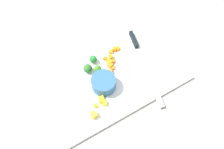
% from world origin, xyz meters
% --- Properties ---
extents(ground_plane, '(4.00, 4.00, 0.00)m').
position_xyz_m(ground_plane, '(0.00, 0.00, 0.00)').
color(ground_plane, '#99988D').
extents(cutting_board, '(0.52, 0.31, 0.01)m').
position_xyz_m(cutting_board, '(0.00, 0.00, 0.01)').
color(cutting_board, white).
rests_on(cutting_board, ground_plane).
extents(prep_bowl, '(0.09, 0.09, 0.05)m').
position_xyz_m(prep_bowl, '(0.05, 0.02, 0.04)').
color(prep_bowl, '#2C5B85').
rests_on(prep_bowl, cutting_board).
extents(chef_knife, '(0.09, 0.33, 0.02)m').
position_xyz_m(chef_knife, '(-0.14, -0.03, 0.02)').
color(chef_knife, silver).
rests_on(chef_knife, cutting_board).
extents(carrot_dice_0, '(0.02, 0.02, 0.02)m').
position_xyz_m(carrot_dice_0, '(-0.01, -0.04, 0.02)').
color(carrot_dice_0, orange).
rests_on(carrot_dice_0, cutting_board).
extents(carrot_dice_1, '(0.02, 0.02, 0.01)m').
position_xyz_m(carrot_dice_1, '(-0.02, -0.02, 0.02)').
color(carrot_dice_1, orange).
rests_on(carrot_dice_1, cutting_board).
extents(carrot_dice_2, '(0.02, 0.02, 0.01)m').
position_xyz_m(carrot_dice_2, '(-0.03, -0.05, 0.02)').
color(carrot_dice_2, orange).
rests_on(carrot_dice_2, cutting_board).
extents(carrot_dice_3, '(0.02, 0.02, 0.01)m').
position_xyz_m(carrot_dice_3, '(-0.05, -0.09, 0.02)').
color(carrot_dice_3, orange).
rests_on(carrot_dice_3, cutting_board).
extents(carrot_dice_4, '(0.02, 0.02, 0.01)m').
position_xyz_m(carrot_dice_4, '(-0.08, -0.09, 0.02)').
color(carrot_dice_4, orange).
rests_on(carrot_dice_4, cutting_board).
extents(carrot_dice_5, '(0.02, 0.02, 0.02)m').
position_xyz_m(carrot_dice_5, '(-0.03, -0.07, 0.02)').
color(carrot_dice_5, orange).
rests_on(carrot_dice_5, cutting_board).
extents(carrot_dice_6, '(0.02, 0.02, 0.02)m').
position_xyz_m(carrot_dice_6, '(-0.00, -0.02, 0.02)').
color(carrot_dice_6, orange).
rests_on(carrot_dice_6, cutting_board).
extents(carrot_dice_7, '(0.02, 0.02, 0.01)m').
position_xyz_m(carrot_dice_7, '(-0.01, -0.08, 0.02)').
color(carrot_dice_7, orange).
rests_on(carrot_dice_7, cutting_board).
extents(carrot_dice_8, '(0.02, 0.02, 0.02)m').
position_xyz_m(carrot_dice_8, '(-0.02, -0.05, 0.02)').
color(carrot_dice_8, orange).
rests_on(carrot_dice_8, cutting_board).
extents(carrot_dice_9, '(0.02, 0.02, 0.01)m').
position_xyz_m(carrot_dice_9, '(-0.07, -0.10, 0.02)').
color(carrot_dice_9, orange).
rests_on(carrot_dice_9, cutting_board).
extents(pepper_dice_0, '(0.02, 0.02, 0.02)m').
position_xyz_m(pepper_dice_0, '(0.08, 0.08, 0.02)').
color(pepper_dice_0, yellow).
rests_on(pepper_dice_0, cutting_board).
extents(pepper_dice_1, '(0.02, 0.02, 0.02)m').
position_xyz_m(pepper_dice_1, '(0.13, 0.10, 0.02)').
color(pepper_dice_1, yellow).
rests_on(pepper_dice_1, cutting_board).
extents(pepper_dice_2, '(0.02, 0.03, 0.02)m').
position_xyz_m(pepper_dice_2, '(0.08, 0.07, 0.02)').
color(pepper_dice_2, yellow).
rests_on(pepper_dice_2, cutting_board).
extents(pepper_dice_3, '(0.01, 0.01, 0.01)m').
position_xyz_m(pepper_dice_3, '(0.11, 0.08, 0.02)').
color(pepper_dice_3, yellow).
rests_on(pepper_dice_3, cutting_board).
extents(broccoli_floret_0, '(0.03, 0.03, 0.04)m').
position_xyz_m(broccoli_floret_0, '(0.07, -0.06, 0.03)').
color(broccoli_floret_0, '#82AD6C').
rests_on(broccoli_floret_0, cutting_board).
extents(broccoli_floret_1, '(0.03, 0.03, 0.03)m').
position_xyz_m(broccoli_floret_1, '(0.04, -0.04, 0.03)').
color(broccoli_floret_1, '#94C163').
rests_on(broccoli_floret_1, cutting_board).
extents(broccoli_floret_2, '(0.03, 0.03, 0.03)m').
position_xyz_m(broccoli_floret_2, '(0.03, -0.09, 0.03)').
color(broccoli_floret_2, '#91C360').
rests_on(broccoli_floret_2, cutting_board).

